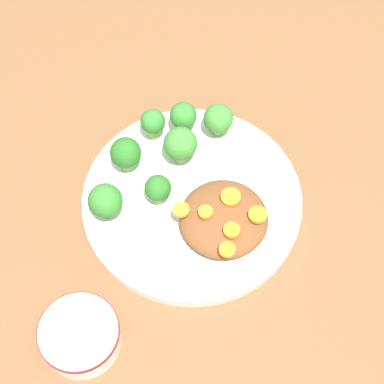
{
  "coord_description": "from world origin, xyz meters",
  "views": [
    {
      "loc": [
        -0.28,
        0.29,
        0.74
      ],
      "look_at": [
        0.0,
        0.0,
        0.03
      ],
      "focal_mm": 60.0,
      "sensor_mm": 36.0,
      "label": 1
    }
  ],
  "objects": [
    {
      "name": "broccoli_floret_5",
      "position": [
        0.08,
        -0.07,
        0.05
      ],
      "size": [
        0.04,
        0.04,
        0.05
      ],
      "color": "#759E51",
      "rests_on": "plate"
    },
    {
      "name": "plate",
      "position": [
        0.0,
        0.0,
        0.01
      ],
      "size": [
        0.28,
        0.28,
        0.02
      ],
      "color": "white",
      "rests_on": "ground_plane"
    },
    {
      "name": "carrot_slice_4",
      "position": [
        -0.09,
        -0.03,
        0.05
      ],
      "size": [
        0.02,
        0.02,
        0.01
      ],
      "primitive_type": "cylinder",
      "color": "orange",
      "rests_on": "stew_mound"
    },
    {
      "name": "ground_plane",
      "position": [
        0.0,
        0.0,
        0.0
      ],
      "size": [
        4.0,
        4.0,
        0.0
      ],
      "primitive_type": "plane",
      "color": "brown"
    },
    {
      "name": "broccoli_floret_4",
      "position": [
        0.06,
        0.09,
        0.05
      ],
      "size": [
        0.04,
        0.04,
        0.06
      ],
      "color": "#759E51",
      "rests_on": "plate"
    },
    {
      "name": "stew_mound",
      "position": [
        -0.05,
        0.0,
        0.03
      ],
      "size": [
        0.11,
        0.11,
        0.03
      ],
      "primitive_type": "ellipsoid",
      "color": "brown",
      "rests_on": "plate"
    },
    {
      "name": "carrot_slice_5",
      "position": [
        -0.02,
        0.03,
        0.05
      ],
      "size": [
        0.02,
        0.02,
        0.0
      ],
      "primitive_type": "cylinder",
      "color": "orange",
      "rests_on": "stew_mound"
    },
    {
      "name": "broccoli_floret_2",
      "position": [
        0.05,
        -0.1,
        0.05
      ],
      "size": [
        0.04,
        0.04,
        0.05
      ],
      "color": "#759E51",
      "rests_on": "plate"
    },
    {
      "name": "broccoli_floret_3",
      "position": [
        0.03,
        0.03,
        0.04
      ],
      "size": [
        0.03,
        0.03,
        0.05
      ],
      "color": "#7FA85B",
      "rests_on": "plate"
    },
    {
      "name": "broccoli_floret_6",
      "position": [
        0.1,
        -0.03,
        0.05
      ],
      "size": [
        0.03,
        0.03,
        0.05
      ],
      "color": "#759E51",
      "rests_on": "plate"
    },
    {
      "name": "carrot_slice_3",
      "position": [
        -0.05,
        -0.02,
        0.05
      ],
      "size": [
        0.03,
        0.03,
        0.01
      ],
      "primitive_type": "cylinder",
      "color": "orange",
      "rests_on": "stew_mound"
    },
    {
      "name": "broccoli_floret_0",
      "position": [
        0.05,
        -0.03,
        0.05
      ],
      "size": [
        0.04,
        0.04,
        0.06
      ],
      "color": "#759E51",
      "rests_on": "plate"
    },
    {
      "name": "carrot_slice_1",
      "position": [
        -0.09,
        0.03,
        0.05
      ],
      "size": [
        0.02,
        0.02,
        0.01
      ],
      "primitive_type": "cylinder",
      "color": "orange",
      "rests_on": "stew_mound"
    },
    {
      "name": "broccoli_floret_1",
      "position": [
        0.09,
        0.03,
        0.05
      ],
      "size": [
        0.04,
        0.04,
        0.05
      ],
      "color": "#759E51",
      "rests_on": "plate"
    },
    {
      "name": "carrot_slice_2",
      "position": [
        -0.04,
        0.02,
        0.05
      ],
      "size": [
        0.02,
        0.02,
        0.01
      ],
      "primitive_type": "cylinder",
      "color": "orange",
      "rests_on": "stew_mound"
    },
    {
      "name": "dip_bowl",
      "position": [
        -0.04,
        0.22,
        0.02
      ],
      "size": [
        0.09,
        0.09,
        0.04
      ],
      "color": "white",
      "rests_on": "ground_plane"
    },
    {
      "name": "carrot_slice_0",
      "position": [
        -0.08,
        0.01,
        0.05
      ],
      "size": [
        0.02,
        0.02,
        0.01
      ],
      "primitive_type": "cylinder",
      "color": "orange",
      "rests_on": "stew_mound"
    }
  ]
}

